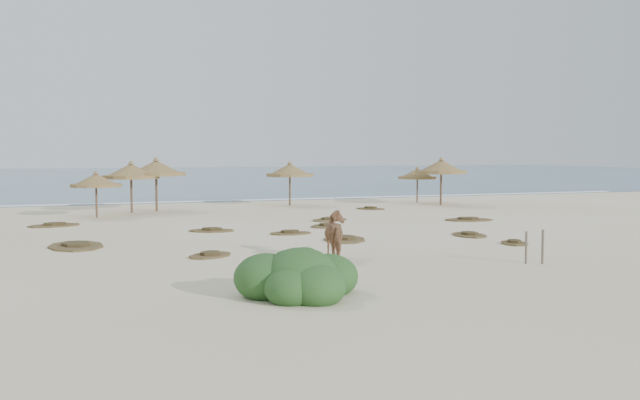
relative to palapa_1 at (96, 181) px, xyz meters
The scene contains 25 objects.
ground 17.80m from the palapa_1, 65.20° to the right, with size 160.00×160.00×0.00m, color beige.
ocean 59.43m from the palapa_1, 82.82° to the left, with size 200.00×100.00×0.01m, color navy.
foam_line 12.55m from the palapa_1, 53.22° to the left, with size 70.00×0.60×0.01m, color white.
palapa_1 is the anchor object (origin of this frame).
palapa_2 3.15m from the palapa_1, 49.94° to the left, with size 3.70×3.70×2.98m.
palapa_3 4.62m from the palapa_1, 40.64° to the left, with size 3.39×3.39×3.17m.
palapa_4 12.75m from the palapa_1, 19.48° to the left, with size 3.60×3.60×2.87m.
palapa_5 21.37m from the palapa_1, 10.67° to the left, with size 3.00×3.00×2.47m.
palapa_6 21.30m from the palapa_1, ahead, with size 4.19×4.19×3.13m.
horse 18.95m from the palapa_1, 69.26° to the right, with size 0.85×1.86×1.57m, color #996645.
fence_post_near 24.21m from the palapa_1, 59.32° to the right, with size 0.08×0.08×1.08m, color #62574A.
fence_post_far 23.81m from the palapa_1, 60.04° to the right, with size 0.07×0.07×1.02m, color #62574A.
bush 23.31m from the palapa_1, 81.02° to the right, with size 3.11×2.74×1.39m.
scrub_1 11.88m from the palapa_1, 96.22° to the right, with size 2.06×3.09×0.16m.
scrub_2 12.94m from the palapa_1, 54.93° to the right, with size 1.84×1.20×0.16m.
scrub_3 12.99m from the palapa_1, 40.18° to the right, with size 2.33×2.32×0.16m.
scrub_4 19.75m from the palapa_1, 44.01° to the right, with size 1.62×2.21×0.16m.
scrub_5 19.43m from the palapa_1, 24.51° to the right, with size 2.80×2.14×0.16m.
scrub_6 4.66m from the palapa_1, 119.08° to the right, with size 2.80×2.26×0.16m.
scrub_7 12.48m from the palapa_1, 27.14° to the right, with size 2.48×2.12×0.16m.
scrub_9 15.96m from the palapa_1, 56.59° to the right, with size 2.44×2.97×0.16m.
scrub_10 15.85m from the palapa_1, ahead, with size 2.07×2.21×0.16m.
scrub_11 16.04m from the palapa_1, 79.53° to the right, with size 2.10×2.05×0.16m.
scrub_12 21.93m from the palapa_1, 48.97° to the right, with size 1.49×1.77×0.16m.
scrub_13 9.66m from the palapa_1, 62.20° to the right, with size 2.31×1.87×0.16m.
Camera 1 is at (-9.16, -23.04, 3.54)m, focal length 40.00 mm.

